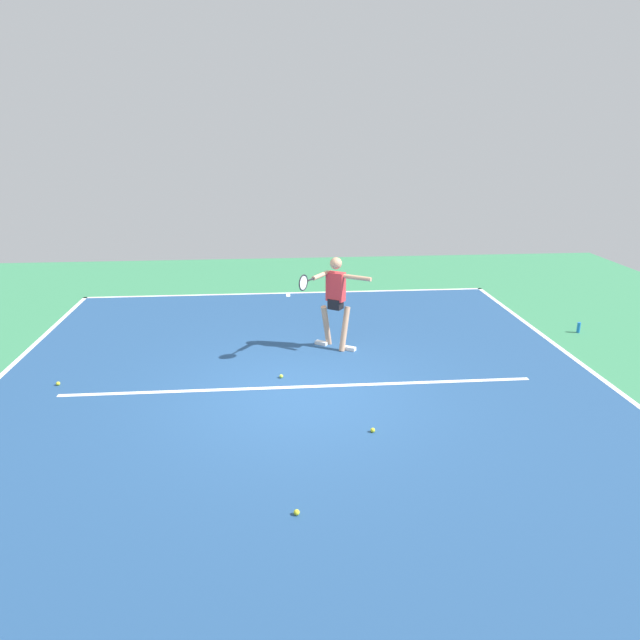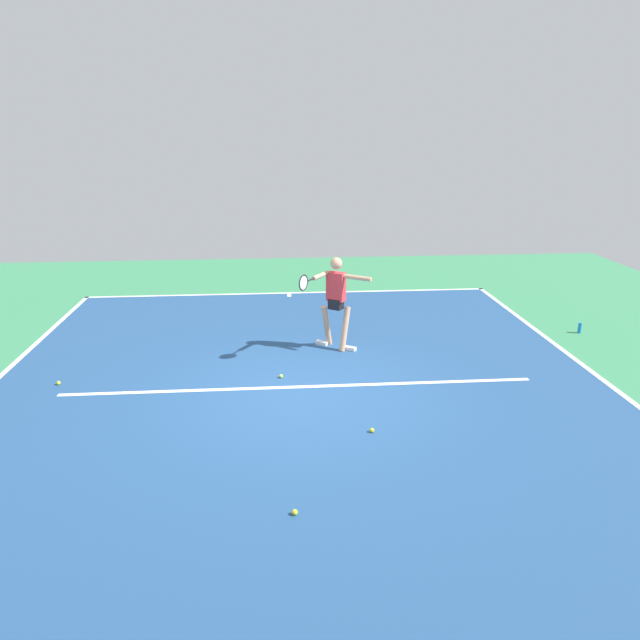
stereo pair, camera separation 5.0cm
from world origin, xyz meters
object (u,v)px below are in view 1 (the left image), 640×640
object	(u,v)px
tennis_ball_near_service_line	(58,384)
tennis_ball_by_baseline	(297,512)
tennis_player	(335,297)
water_bottle	(579,328)
tennis_ball_far_corner	(373,430)
tennis_ball_centre_court	(281,376)

from	to	relation	value
tennis_ball_near_service_line	tennis_ball_by_baseline	size ratio (longest dim) A/B	1.00
tennis_player	water_bottle	world-z (taller)	tennis_player
tennis_player	tennis_ball_by_baseline	bearing A→B (deg)	113.22
tennis_ball_by_baseline	tennis_ball_near_service_line	bearing A→B (deg)	-45.23
tennis_ball_near_service_line	water_bottle	size ratio (longest dim) A/B	0.30
tennis_ball_near_service_line	water_bottle	distance (m)	10.09
tennis_ball_by_baseline	tennis_ball_far_corner	size ratio (longest dim) A/B	1.00
water_bottle	tennis_ball_centre_court	bearing A→B (deg)	16.41
tennis_ball_near_service_line	tennis_player	bearing A→B (deg)	-164.13
tennis_ball_centre_court	water_bottle	size ratio (longest dim) A/B	0.30
tennis_ball_near_service_line	tennis_ball_far_corner	size ratio (longest dim) A/B	1.00
tennis_ball_far_corner	tennis_ball_centre_court	bearing A→B (deg)	-58.61
tennis_ball_near_service_line	tennis_ball_far_corner	distance (m)	5.31
tennis_ball_centre_court	water_bottle	world-z (taller)	water_bottle
tennis_ball_by_baseline	tennis_ball_centre_court	bearing A→B (deg)	-88.85
tennis_ball_by_baseline	tennis_ball_far_corner	distance (m)	2.11
tennis_player	tennis_ball_near_service_line	distance (m)	5.04
tennis_player	tennis_ball_near_service_line	size ratio (longest dim) A/B	27.18
tennis_ball_centre_court	tennis_ball_by_baseline	size ratio (longest dim) A/B	1.00
tennis_ball_by_baseline	tennis_player	bearing A→B (deg)	-100.93
tennis_ball_by_baseline	water_bottle	size ratio (longest dim) A/B	0.30
tennis_ball_centre_court	tennis_ball_far_corner	xyz separation A→B (m)	(-1.23, 2.01, 0.00)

